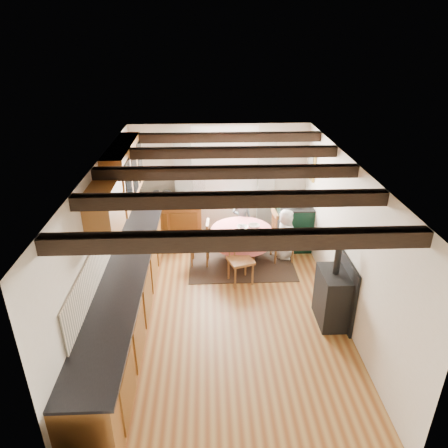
{
  "coord_description": "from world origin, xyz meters",
  "views": [
    {
      "loc": [
        -0.27,
        -5.36,
        4.08
      ],
      "look_at": [
        0.0,
        0.8,
        1.15
      ],
      "focal_mm": 33.05,
      "sensor_mm": 36.0,
      "label": 1
    }
  ],
  "objects_px": {
    "cast_iron_stove": "(334,284)",
    "child_right": "(285,234)",
    "dining_table": "(241,246)",
    "chair_right": "(283,235)",
    "cup": "(242,228)",
    "aga_range": "(292,222)",
    "chair_left": "(200,243)",
    "chair_near": "(241,259)",
    "child_far": "(242,220)"
  },
  "relations": [
    {
      "from": "child_right",
      "to": "cup",
      "type": "height_order",
      "value": "child_right"
    },
    {
      "from": "chair_left",
      "to": "child_far",
      "type": "xyz_separation_m",
      "value": [
        0.86,
        0.8,
        0.09
      ]
    },
    {
      "from": "chair_near",
      "to": "aga_range",
      "type": "xyz_separation_m",
      "value": [
        1.18,
        1.46,
        -0.0
      ]
    },
    {
      "from": "cast_iron_stove",
      "to": "child_far",
      "type": "bearing_deg",
      "value": 113.81
    },
    {
      "from": "child_far",
      "to": "child_right",
      "type": "xyz_separation_m",
      "value": [
        0.78,
        -0.63,
        -0.03
      ]
    },
    {
      "from": "chair_left",
      "to": "aga_range",
      "type": "relative_size",
      "value": 0.86
    },
    {
      "from": "aga_range",
      "to": "chair_right",
      "type": "bearing_deg",
      "value": -114.71
    },
    {
      "from": "cast_iron_stove",
      "to": "cup",
      "type": "bearing_deg",
      "value": 124.27
    },
    {
      "from": "dining_table",
      "to": "chair_right",
      "type": "relative_size",
      "value": 1.12
    },
    {
      "from": "dining_table",
      "to": "chair_left",
      "type": "xyz_separation_m",
      "value": [
        -0.79,
        -0.05,
        0.1
      ]
    },
    {
      "from": "dining_table",
      "to": "cup",
      "type": "distance_m",
      "value": 0.4
    },
    {
      "from": "dining_table",
      "to": "aga_range",
      "type": "xyz_separation_m",
      "value": [
        1.11,
        0.74,
        0.13
      ]
    },
    {
      "from": "chair_near",
      "to": "chair_left",
      "type": "xyz_separation_m",
      "value": [
        -0.72,
        0.67,
        -0.03
      ]
    },
    {
      "from": "aga_range",
      "to": "cast_iron_stove",
      "type": "relative_size",
      "value": 0.77
    },
    {
      "from": "child_far",
      "to": "child_right",
      "type": "height_order",
      "value": "child_far"
    },
    {
      "from": "cup",
      "to": "aga_range",
      "type": "bearing_deg",
      "value": 35.88
    },
    {
      "from": "cast_iron_stove",
      "to": "chair_right",
      "type": "bearing_deg",
      "value": 102.53
    },
    {
      "from": "chair_right",
      "to": "child_right",
      "type": "height_order",
      "value": "chair_right"
    },
    {
      "from": "chair_right",
      "to": "aga_range",
      "type": "height_order",
      "value": "chair_right"
    },
    {
      "from": "child_right",
      "to": "cup",
      "type": "relative_size",
      "value": 9.94
    },
    {
      "from": "chair_right",
      "to": "cup",
      "type": "distance_m",
      "value": 0.83
    },
    {
      "from": "child_far",
      "to": "aga_range",
      "type": "bearing_deg",
      "value": -168.6
    },
    {
      "from": "chair_left",
      "to": "chair_right",
      "type": "distance_m",
      "value": 1.59
    },
    {
      "from": "aga_range",
      "to": "cast_iron_stove",
      "type": "xyz_separation_m",
      "value": [
        0.11,
        -2.59,
        0.19
      ]
    },
    {
      "from": "aga_range",
      "to": "cup",
      "type": "xyz_separation_m",
      "value": [
        -1.11,
        -0.8,
        0.27
      ]
    },
    {
      "from": "cast_iron_stove",
      "to": "child_right",
      "type": "height_order",
      "value": "cast_iron_stove"
    },
    {
      "from": "cast_iron_stove",
      "to": "cup",
      "type": "distance_m",
      "value": 2.16
    },
    {
      "from": "chair_near",
      "to": "child_right",
      "type": "height_order",
      "value": "child_right"
    },
    {
      "from": "chair_left",
      "to": "dining_table",
      "type": "bearing_deg",
      "value": 97.15
    },
    {
      "from": "dining_table",
      "to": "cast_iron_stove",
      "type": "distance_m",
      "value": 2.24
    },
    {
      "from": "aga_range",
      "to": "child_right",
      "type": "distance_m",
      "value": 0.67
    },
    {
      "from": "chair_right",
      "to": "child_far",
      "type": "height_order",
      "value": "child_far"
    },
    {
      "from": "chair_left",
      "to": "chair_right",
      "type": "height_order",
      "value": "chair_right"
    },
    {
      "from": "chair_right",
      "to": "chair_left",
      "type": "bearing_deg",
      "value": 89.03
    },
    {
      "from": "cast_iron_stove",
      "to": "child_far",
      "type": "relative_size",
      "value": 1.25
    },
    {
      "from": "aga_range",
      "to": "child_far",
      "type": "distance_m",
      "value": 1.04
    },
    {
      "from": "chair_near",
      "to": "child_right",
      "type": "distance_m",
      "value": 1.25
    },
    {
      "from": "chair_left",
      "to": "child_right",
      "type": "relative_size",
      "value": 0.87
    },
    {
      "from": "dining_table",
      "to": "chair_right",
      "type": "distance_m",
      "value": 0.82
    },
    {
      "from": "aga_range",
      "to": "cast_iron_stove",
      "type": "bearing_deg",
      "value": -87.57
    },
    {
      "from": "dining_table",
      "to": "child_right",
      "type": "height_order",
      "value": "child_right"
    },
    {
      "from": "aga_range",
      "to": "cast_iron_stove",
      "type": "height_order",
      "value": "cast_iron_stove"
    },
    {
      "from": "chair_right",
      "to": "chair_near",
      "type": "bearing_deg",
      "value": 127.12
    },
    {
      "from": "aga_range",
      "to": "dining_table",
      "type": "bearing_deg",
      "value": -146.23
    },
    {
      "from": "aga_range",
      "to": "child_right",
      "type": "relative_size",
      "value": 1.01
    },
    {
      "from": "chair_right",
      "to": "aga_range",
      "type": "bearing_deg",
      "value": -29.52
    },
    {
      "from": "chair_near",
      "to": "child_right",
      "type": "bearing_deg",
      "value": 23.47
    },
    {
      "from": "child_far",
      "to": "chair_near",
      "type": "bearing_deg",
      "value": 96.37
    },
    {
      "from": "chair_right",
      "to": "dining_table",
      "type": "bearing_deg",
      "value": 89.52
    },
    {
      "from": "cast_iron_stove",
      "to": "child_right",
      "type": "xyz_separation_m",
      "value": [
        -0.36,
        1.97,
        -0.16
      ]
    }
  ]
}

